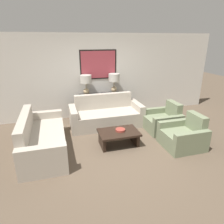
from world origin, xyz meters
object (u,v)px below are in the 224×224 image
object	(u,v)px
table_lamp_left	(86,82)
couch_by_back_wall	(106,116)
table_lamp_right	(114,80)
console_table	(101,106)
armchair_near_back_wall	(163,121)
armchair_near_camera	(183,136)
decorative_bowl	(120,130)
couch_by_side	(42,139)
coffee_table	(119,135)

from	to	relation	value
table_lamp_left	couch_by_back_wall	bearing A→B (deg)	-56.91
table_lamp_left	table_lamp_right	bearing A→B (deg)	0.00
console_table	table_lamp_right	distance (m)	0.95
armchair_near_back_wall	armchair_near_camera	distance (m)	0.98
table_lamp_left	table_lamp_right	distance (m)	0.91
decorative_bowl	couch_by_side	bearing A→B (deg)	174.14
table_lamp_left	table_lamp_right	xyz separation A→B (m)	(0.91, 0.00, 0.00)
couch_by_side	decorative_bowl	bearing A→B (deg)	-5.86
armchair_near_camera	table_lamp_right	bearing A→B (deg)	112.58
console_table	coffee_table	xyz separation A→B (m)	(-0.01, -1.96, -0.13)
table_lamp_right	decorative_bowl	distance (m)	2.15
couch_by_side	armchair_near_camera	bearing A→B (deg)	-12.16
table_lamp_left	table_lamp_right	size ratio (longest dim) A/B	1.00
table_lamp_right	decorative_bowl	xyz separation A→B (m)	(-0.41, -1.94, -0.84)
table_lamp_left	armchair_near_back_wall	world-z (taller)	table_lamp_left
couch_by_back_wall	armchair_near_back_wall	size ratio (longest dim) A/B	2.37
couch_by_side	decorative_bowl	world-z (taller)	couch_by_side
decorative_bowl	armchair_near_back_wall	size ratio (longest dim) A/B	0.27
table_lamp_right	coffee_table	world-z (taller)	table_lamp_right
couch_by_back_wall	couch_by_side	world-z (taller)	same
console_table	couch_by_back_wall	bearing A→B (deg)	-90.00
armchair_near_back_wall	couch_by_side	bearing A→B (deg)	-175.15
coffee_table	armchair_near_camera	distance (m)	1.56
table_lamp_right	armchair_near_back_wall	size ratio (longest dim) A/B	0.71
table_lamp_right	coffee_table	xyz separation A→B (m)	(-0.46, -1.96, -0.96)
table_lamp_right	table_lamp_left	bearing A→B (deg)	180.00
armchair_near_back_wall	coffee_table	bearing A→B (deg)	-161.70
table_lamp_left	coffee_table	distance (m)	2.23
console_table	decorative_bowl	bearing A→B (deg)	-88.76
table_lamp_right	armchair_near_camera	xyz separation A→B (m)	(1.02, -2.45, -0.96)
console_table	table_lamp_left	distance (m)	0.95
decorative_bowl	armchair_near_camera	world-z (taller)	armchair_near_camera
couch_by_back_wall	coffee_table	world-z (taller)	couch_by_back_wall
couch_by_back_wall	armchair_near_back_wall	distance (m)	1.67
table_lamp_left	couch_by_side	world-z (taller)	table_lamp_left
table_lamp_right	armchair_near_back_wall	xyz separation A→B (m)	(1.02, -1.47, -0.96)
couch_by_side	table_lamp_left	bearing A→B (deg)	52.64
table_lamp_left	armchair_near_back_wall	distance (m)	2.61
decorative_bowl	console_table	bearing A→B (deg)	91.24
couch_by_side	decorative_bowl	distance (m)	1.84
table_lamp_left	decorative_bowl	distance (m)	2.17
table_lamp_left	couch_by_side	xyz separation A→B (m)	(-1.34, -1.75, -0.92)
console_table	armchair_near_camera	distance (m)	2.87
couch_by_back_wall	decorative_bowl	distance (m)	1.24
couch_by_back_wall	coffee_table	bearing A→B (deg)	-90.37
decorative_bowl	couch_by_back_wall	bearing A→B (deg)	91.94
coffee_table	couch_by_side	bearing A→B (deg)	173.18
console_table	coffee_table	size ratio (longest dim) A/B	1.40
table_lamp_right	armchair_near_camera	distance (m)	2.82
table_lamp_left	console_table	bearing A→B (deg)	0.00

